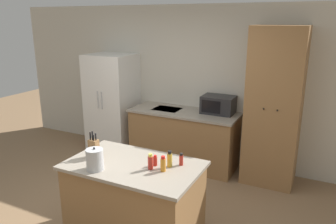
{
  "coord_description": "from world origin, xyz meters",
  "views": [
    {
      "loc": [
        2.08,
        -2.74,
        2.37
      ],
      "look_at": [
        0.02,
        1.4,
        1.05
      ],
      "focal_mm": 35.0,
      "sensor_mm": 36.0,
      "label": 1
    }
  ],
  "objects_px": {
    "spice_bottle_green_herb": "(150,162)",
    "microwave": "(218,105)",
    "knife_block": "(94,148)",
    "fire_extinguisher": "(92,134)",
    "pantry_cabinet": "(274,107)",
    "refrigerator": "(112,104)",
    "spice_bottle_amber_oil": "(170,159)",
    "spice_bottle_tall_dark": "(155,161)",
    "spice_bottle_short_red": "(163,164)",
    "spice_bottle_pale_salt": "(181,160)",
    "kettle": "(95,159)"
  },
  "relations": [
    {
      "from": "spice_bottle_short_red",
      "to": "spice_bottle_amber_oil",
      "type": "height_order",
      "value": "spice_bottle_amber_oil"
    },
    {
      "from": "spice_bottle_tall_dark",
      "to": "microwave",
      "type": "bearing_deg",
      "value": 90.14
    },
    {
      "from": "spice_bottle_green_herb",
      "to": "spice_bottle_pale_salt",
      "type": "relative_size",
      "value": 1.26
    },
    {
      "from": "spice_bottle_tall_dark",
      "to": "pantry_cabinet",
      "type": "bearing_deg",
      "value": 66.68
    },
    {
      "from": "refrigerator",
      "to": "spice_bottle_amber_oil",
      "type": "bearing_deg",
      "value": -42.41
    },
    {
      "from": "kettle",
      "to": "fire_extinguisher",
      "type": "bearing_deg",
      "value": 130.57
    },
    {
      "from": "pantry_cabinet",
      "to": "spice_bottle_pale_salt",
      "type": "distance_m",
      "value": 1.97
    },
    {
      "from": "pantry_cabinet",
      "to": "knife_block",
      "type": "distance_m",
      "value": 2.63
    },
    {
      "from": "spice_bottle_pale_salt",
      "to": "fire_extinguisher",
      "type": "xyz_separation_m",
      "value": [
        -2.79,
        1.91,
        -0.79
      ]
    },
    {
      "from": "pantry_cabinet",
      "to": "refrigerator",
      "type": "bearing_deg",
      "value": -179.23
    },
    {
      "from": "pantry_cabinet",
      "to": "spice_bottle_tall_dark",
      "type": "height_order",
      "value": "pantry_cabinet"
    },
    {
      "from": "spice_bottle_amber_oil",
      "to": "kettle",
      "type": "relative_size",
      "value": 0.72
    },
    {
      "from": "knife_block",
      "to": "spice_bottle_pale_salt",
      "type": "relative_size",
      "value": 2.26
    },
    {
      "from": "pantry_cabinet",
      "to": "spice_bottle_tall_dark",
      "type": "relative_size",
      "value": 20.07
    },
    {
      "from": "spice_bottle_green_herb",
      "to": "spice_bottle_pale_salt",
      "type": "xyz_separation_m",
      "value": [
        0.24,
        0.23,
        -0.02
      ]
    },
    {
      "from": "spice_bottle_tall_dark",
      "to": "spice_bottle_green_herb",
      "type": "height_order",
      "value": "spice_bottle_green_herb"
    },
    {
      "from": "refrigerator",
      "to": "spice_bottle_amber_oil",
      "type": "xyz_separation_m",
      "value": [
        2.1,
        -1.92,
        0.09
      ]
    },
    {
      "from": "knife_block",
      "to": "spice_bottle_green_herb",
      "type": "relative_size",
      "value": 1.78
    },
    {
      "from": "refrigerator",
      "to": "spice_bottle_pale_salt",
      "type": "relative_size",
      "value": 13.42
    },
    {
      "from": "refrigerator",
      "to": "spice_bottle_short_red",
      "type": "xyz_separation_m",
      "value": [
        2.09,
        -2.04,
        0.08
      ]
    },
    {
      "from": "microwave",
      "to": "spice_bottle_tall_dark",
      "type": "height_order",
      "value": "microwave"
    },
    {
      "from": "pantry_cabinet",
      "to": "kettle",
      "type": "bearing_deg",
      "value": -120.04
    },
    {
      "from": "pantry_cabinet",
      "to": "fire_extinguisher",
      "type": "relative_size",
      "value": 5.88
    },
    {
      "from": "spice_bottle_green_herb",
      "to": "microwave",
      "type": "bearing_deg",
      "value": 90.07
    },
    {
      "from": "spice_bottle_amber_oil",
      "to": "spice_bottle_short_red",
      "type": "bearing_deg",
      "value": -96.33
    },
    {
      "from": "pantry_cabinet",
      "to": "spice_bottle_short_red",
      "type": "xyz_separation_m",
      "value": [
        -0.72,
        -2.08,
        -0.17
      ]
    },
    {
      "from": "spice_bottle_amber_oil",
      "to": "spice_bottle_tall_dark",
      "type": "bearing_deg",
      "value": -166.59
    },
    {
      "from": "spice_bottle_pale_salt",
      "to": "kettle",
      "type": "height_order",
      "value": "kettle"
    },
    {
      "from": "knife_block",
      "to": "fire_extinguisher",
      "type": "distance_m",
      "value": 2.95
    },
    {
      "from": "refrigerator",
      "to": "microwave",
      "type": "relative_size",
      "value": 3.53
    },
    {
      "from": "refrigerator",
      "to": "spice_bottle_short_red",
      "type": "height_order",
      "value": "refrigerator"
    },
    {
      "from": "spice_bottle_amber_oil",
      "to": "pantry_cabinet",
      "type": "bearing_deg",
      "value": 70.02
    },
    {
      "from": "spice_bottle_amber_oil",
      "to": "spice_bottle_green_herb",
      "type": "xyz_separation_m",
      "value": [
        -0.15,
        -0.14,
        -0.0
      ]
    },
    {
      "from": "spice_bottle_short_red",
      "to": "microwave",
      "type": "bearing_deg",
      "value": 93.65
    },
    {
      "from": "refrigerator",
      "to": "knife_block",
      "type": "xyz_separation_m",
      "value": [
        1.25,
        -2.07,
        0.12
      ]
    },
    {
      "from": "spice_bottle_tall_dark",
      "to": "fire_extinguisher",
      "type": "relative_size",
      "value": 0.29
    },
    {
      "from": "spice_bottle_tall_dark",
      "to": "spice_bottle_amber_oil",
      "type": "relative_size",
      "value": 0.65
    },
    {
      "from": "microwave",
      "to": "spice_bottle_green_herb",
      "type": "xyz_separation_m",
      "value": [
        0.0,
        -2.19,
        -0.09
      ]
    },
    {
      "from": "knife_block",
      "to": "spice_bottle_pale_salt",
      "type": "bearing_deg",
      "value": 14.33
    },
    {
      "from": "refrigerator",
      "to": "pantry_cabinet",
      "type": "height_order",
      "value": "pantry_cabinet"
    },
    {
      "from": "kettle",
      "to": "spice_bottle_amber_oil",
      "type": "bearing_deg",
      "value": 31.25
    },
    {
      "from": "knife_block",
      "to": "spice_bottle_green_herb",
      "type": "distance_m",
      "value": 0.71
    },
    {
      "from": "pantry_cabinet",
      "to": "spice_bottle_amber_oil",
      "type": "relative_size",
      "value": 13.08
    },
    {
      "from": "kettle",
      "to": "fire_extinguisher",
      "type": "distance_m",
      "value": 3.26
    },
    {
      "from": "refrigerator",
      "to": "spice_bottle_amber_oil",
      "type": "relative_size",
      "value": 10.15
    },
    {
      "from": "knife_block",
      "to": "spice_bottle_tall_dark",
      "type": "distance_m",
      "value": 0.72
    },
    {
      "from": "spice_bottle_green_herb",
      "to": "knife_block",
      "type": "bearing_deg",
      "value": -178.79
    },
    {
      "from": "refrigerator",
      "to": "spice_bottle_tall_dark",
      "type": "height_order",
      "value": "refrigerator"
    },
    {
      "from": "spice_bottle_green_herb",
      "to": "kettle",
      "type": "height_order",
      "value": "kettle"
    },
    {
      "from": "spice_bottle_short_red",
      "to": "kettle",
      "type": "height_order",
      "value": "kettle"
    }
  ]
}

